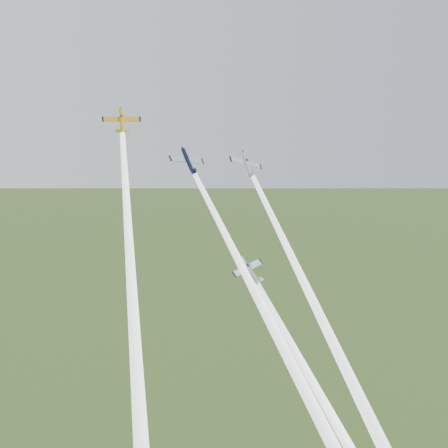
# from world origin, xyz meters

# --- Properties ---
(plane_yellow) EXTENTS (8.21, 7.10, 5.96)m
(plane_yellow) POSITION_xyz_m (-15.15, 5.85, 110.60)
(plane_yellow) COLOR gold
(smoke_trail_yellow) EXTENTS (13.77, 47.35, 52.40)m
(smoke_trail_yellow) POSITION_xyz_m (-21.20, -18.80, 82.83)
(smoke_trail_yellow) COLOR white
(plane_navy) EXTENTS (8.39, 7.76, 7.30)m
(plane_navy) POSITION_xyz_m (-3.35, 2.75, 102.98)
(plane_navy) COLOR #0C1237
(smoke_trail_navy) EXTENTS (12.24, 44.80, 49.34)m
(smoke_trail_navy) POSITION_xyz_m (1.90, -20.65, 76.75)
(smoke_trail_navy) COLOR white
(plane_silver_right) EXTENTS (8.33, 6.84, 7.92)m
(plane_silver_right) POSITION_xyz_m (8.00, 0.27, 102.24)
(plane_silver_right) COLOR silver
(smoke_trail_silver_right) EXTENTS (7.25, 44.91, 48.83)m
(smoke_trail_silver_right) POSITION_xyz_m (10.59, -23.33, 76.26)
(smoke_trail_silver_right) COLOR white
(plane_silver_low) EXTENTS (9.26, 7.23, 7.33)m
(plane_silver_low) POSITION_xyz_m (3.88, -8.79, 83.66)
(plane_silver_low) COLOR silver
(smoke_trail_silver_low) EXTENTS (12.64, 35.50, 39.44)m
(smoke_trail_silver_low) POSITION_xyz_m (9.43, -27.43, 62.38)
(smoke_trail_silver_low) COLOR white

